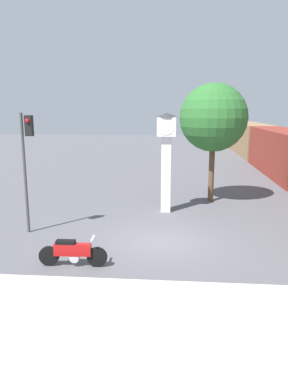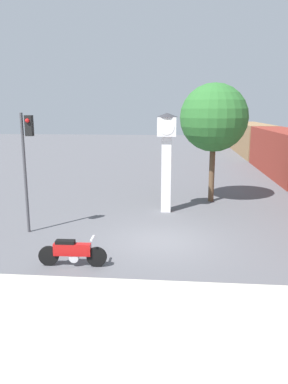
% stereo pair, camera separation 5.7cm
% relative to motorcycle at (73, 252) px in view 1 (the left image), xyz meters
% --- Properties ---
extents(ground_plane, '(120.00, 120.00, 0.00)m').
position_rel_motorcycle_xyz_m(ground_plane, '(2.72, 2.54, -0.47)').
color(ground_plane, '#56565B').
extents(sidewalk_strip, '(36.00, 6.00, 0.10)m').
position_rel_motorcycle_xyz_m(sidewalk_strip, '(2.72, -4.00, -0.42)').
color(sidewalk_strip, '#BCB7A8').
rests_on(sidewalk_strip, ground_plane).
extents(motorcycle, '(2.23, 0.48, 0.98)m').
position_rel_motorcycle_xyz_m(motorcycle, '(0.00, 0.00, 0.00)').
color(motorcycle, black).
rests_on(motorcycle, ground_plane).
extents(clock_tower, '(1.07, 1.07, 4.81)m').
position_rel_motorcycle_xyz_m(clock_tower, '(2.79, 6.94, 2.69)').
color(clock_tower, white).
rests_on(clock_tower, ground_plane).
extents(freight_train, '(2.80, 39.74, 3.40)m').
position_rel_motorcycle_xyz_m(freight_train, '(11.48, 18.58, 1.23)').
color(freight_train, maroon).
rests_on(freight_train, ground_plane).
extents(traffic_light, '(0.50, 0.35, 4.85)m').
position_rel_motorcycle_xyz_m(traffic_light, '(-2.63, 3.21, 2.83)').
color(traffic_light, '#47474C').
rests_on(traffic_light, ground_plane).
extents(street_tree, '(3.59, 3.59, 6.33)m').
position_rel_motorcycle_xyz_m(street_tree, '(5.19, 9.25, 4.05)').
color(street_tree, brown).
rests_on(street_tree, ground_plane).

